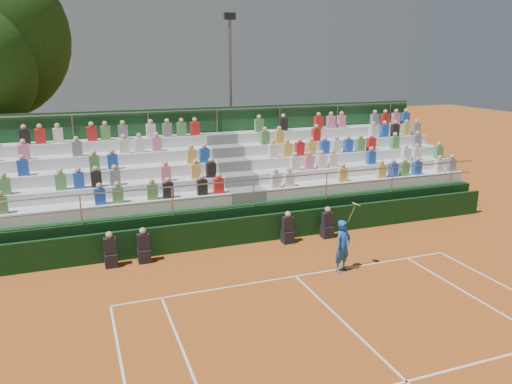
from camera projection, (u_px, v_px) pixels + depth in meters
name	position (u px, v px, depth m)	size (l,w,h in m)	color
ground	(296.00, 276.00, 15.30)	(90.00, 90.00, 0.00)	#B0561D
courtside_wall	(259.00, 229.00, 18.07)	(20.00, 0.15, 1.00)	black
line_officials	(223.00, 238.00, 17.17)	(8.18, 0.40, 1.19)	black
grandstand	(232.00, 191.00, 20.85)	(20.00, 5.20, 4.40)	black
tennis_player	(343.00, 246.00, 15.49)	(0.89, 0.59, 2.22)	blue
floodlight_mast	(231.00, 85.00, 27.14)	(0.60, 0.25, 8.77)	gray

